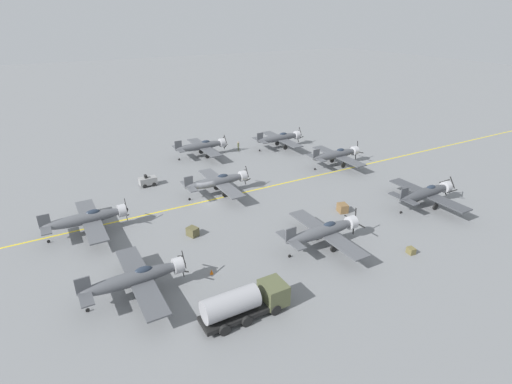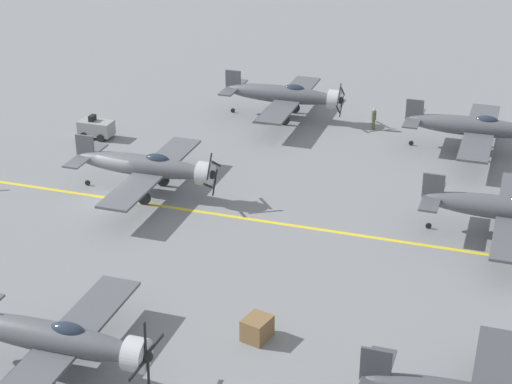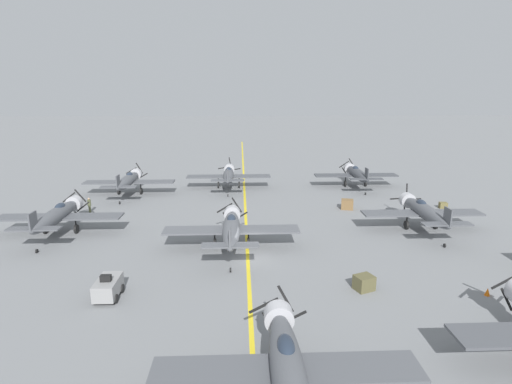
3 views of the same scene
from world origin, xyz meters
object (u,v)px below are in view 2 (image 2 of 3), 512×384
(tow_tractor, at_px, (96,128))
(supply_crate_by_tanker, at_px, (257,328))
(airplane_far_left, at_px, (475,127))
(ground_crew_walking, at_px, (374,118))
(airplane_mid_right, at_px, (54,338))
(airplane_far_center, at_px, (509,209))
(airplane_mid_center, at_px, (147,166))
(airplane_mid_left, at_px, (286,95))

(tow_tractor, relative_size, supply_crate_by_tanker, 1.88)
(airplane_far_left, distance_m, ground_crew_walking, 8.37)
(airplane_mid_right, distance_m, airplane_far_center, 27.29)
(airplane_mid_center, height_order, tow_tractor, airplane_mid_center)
(airplane_mid_center, xyz_separation_m, airplane_far_left, (-14.18, 19.74, 0.00))
(airplane_far_left, relative_size, tow_tractor, 4.62)
(airplane_mid_center, bearing_deg, supply_crate_by_tanker, 41.15)
(airplane_far_left, height_order, airplane_far_center, airplane_far_center)
(tow_tractor, bearing_deg, airplane_mid_left, 124.55)
(airplane_mid_center, xyz_separation_m, tow_tractor, (-8.18, -8.19, -1.22))
(airplane_mid_right, xyz_separation_m, airplane_mid_left, (-36.00, 0.16, 0.00))
(supply_crate_by_tanker, bearing_deg, airplane_mid_left, -166.04)
(airplane_far_left, bearing_deg, airplane_far_center, 12.85)
(airplane_mid_center, distance_m, supply_crate_by_tanker, 18.12)
(airplane_mid_right, bearing_deg, airplane_mid_center, 176.47)
(airplane_far_left, bearing_deg, airplane_mid_left, -100.48)
(airplane_mid_left, distance_m, airplane_far_left, 15.52)
(airplane_mid_right, xyz_separation_m, airplane_far_left, (-33.30, 15.45, 0.00))
(airplane_mid_left, distance_m, tow_tractor, 15.40)
(airplane_mid_center, distance_m, airplane_far_center, 22.91)
(airplane_mid_right, xyz_separation_m, airplane_mid_center, (-19.11, -4.28, 0.00))
(tow_tractor, height_order, ground_crew_walking, tow_tractor)
(airplane_mid_right, height_order, tow_tractor, airplane_mid_right)
(ground_crew_walking, bearing_deg, supply_crate_by_tanker, 0.41)
(airplane_far_center, height_order, supply_crate_by_tanker, airplane_far_center)
(airplane_far_center, bearing_deg, supply_crate_by_tanker, -46.46)
(tow_tractor, bearing_deg, airplane_far_left, 102.13)
(tow_tractor, xyz_separation_m, ground_crew_walking, (-8.41, 19.98, 0.17))
(tow_tractor, bearing_deg, supply_crate_by_tanker, 42.97)
(ground_crew_walking, bearing_deg, airplane_mid_right, -11.87)
(airplane_mid_right, distance_m, supply_crate_by_tanker, 9.65)
(airplane_mid_center, relative_size, ground_crew_walking, 6.82)
(airplane_far_center, xyz_separation_m, ground_crew_walking, (-15.74, -11.10, -1.05))
(tow_tractor, bearing_deg, airplane_mid_center, 45.05)
(airplane_far_left, relative_size, airplane_far_center, 1.00)
(airplane_mid_right, bearing_deg, supply_crate_by_tanker, 109.87)
(airplane_mid_right, relative_size, airplane_far_left, 1.00)
(airplane_mid_center, bearing_deg, ground_crew_walking, 144.12)
(airplane_far_left, bearing_deg, ground_crew_walking, -107.33)
(airplane_mid_left, distance_m, airplane_mid_center, 17.46)
(supply_crate_by_tanker, bearing_deg, airplane_mid_right, -53.97)
(airplane_far_left, xyz_separation_m, tow_tractor, (6.00, -27.93, -1.22))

